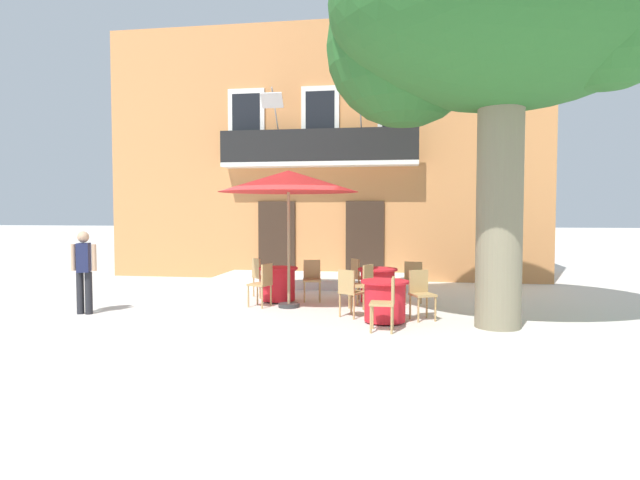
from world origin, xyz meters
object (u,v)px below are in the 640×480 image
(cafe_chair_near_tree_1, at_px, (312,277))
(cafe_chair_middle_2, at_px, (364,283))
(cafe_chair_near_tree_0, at_px, (263,282))
(cafe_chair_middle_1, at_px, (359,275))
(pedestrian_near_entrance, at_px, (84,267))
(cafe_table_front, at_px, (385,301))
(cafe_table_near_tree, at_px, (278,284))
(cafe_chair_middle_0, at_px, (413,280))
(cafe_chair_front_1, at_px, (350,290))
(cafe_umbrella, at_px, (289,182))
(cafe_chair_front_0, at_px, (421,291))
(cafe_chair_near_tree_2, at_px, (260,275))
(plane_tree, at_px, (497,14))
(cafe_table_middle, at_px, (378,285))
(cafe_chair_front_2, at_px, (387,300))

(cafe_chair_near_tree_1, xyz_separation_m, cafe_chair_middle_2, (1.22, -0.79, 0.00))
(cafe_chair_near_tree_0, bearing_deg, cafe_chair_middle_1, 37.79)
(cafe_chair_near_tree_1, distance_m, pedestrian_near_entrance, 4.71)
(cafe_table_front, bearing_deg, cafe_table_near_tree, 141.47)
(cafe_chair_middle_0, bearing_deg, cafe_table_front, -104.17)
(cafe_chair_middle_0, relative_size, cafe_chair_middle_1, 1.00)
(cafe_chair_middle_0, height_order, cafe_chair_front_1, same)
(cafe_table_front, bearing_deg, cafe_chair_front_1, 152.25)
(cafe_chair_middle_0, distance_m, cafe_umbrella, 3.39)
(cafe_chair_middle_2, bearing_deg, cafe_chair_front_0, -40.52)
(cafe_chair_near_tree_2, xyz_separation_m, cafe_chair_front_0, (3.63, -2.06, 0.00))
(cafe_chair_near_tree_0, distance_m, cafe_chair_front_0, 3.34)
(cafe_chair_near_tree_2, height_order, pedestrian_near_entrance, pedestrian_near_entrance)
(cafe_chair_near_tree_0, relative_size, cafe_chair_front_1, 1.00)
(plane_tree, xyz_separation_m, cafe_chair_near_tree_0, (-4.44, 1.25, -4.80))
(cafe_table_middle, height_order, cafe_table_front, same)
(cafe_chair_front_2, bearing_deg, cafe_table_near_tree, 132.78)
(cafe_chair_near_tree_2, height_order, cafe_table_middle, cafe_chair_near_tree_2)
(pedestrian_near_entrance, bearing_deg, plane_tree, 0.34)
(plane_tree, distance_m, cafe_table_near_tree, 6.83)
(cafe_chair_near_tree_0, bearing_deg, cafe_chair_front_2, -36.38)
(cafe_chair_near_tree_0, relative_size, cafe_chair_middle_2, 1.00)
(cafe_chair_middle_2, height_order, cafe_chair_front_0, same)
(cafe_umbrella, bearing_deg, cafe_chair_near_tree_1, 69.48)
(cafe_chair_front_0, bearing_deg, cafe_chair_near_tree_1, 143.21)
(cafe_chair_near_tree_0, distance_m, cafe_chair_near_tree_2, 1.31)
(cafe_chair_near_tree_0, xyz_separation_m, cafe_chair_front_1, (1.92, -0.85, 0.00))
(plane_tree, height_order, cafe_umbrella, plane_tree)
(cafe_chair_middle_0, xyz_separation_m, pedestrian_near_entrance, (-6.34, -2.15, 0.38))
(cafe_table_front, height_order, cafe_chair_front_0, cafe_chair_front_0)
(cafe_table_front, distance_m, cafe_chair_front_2, 0.77)
(cafe_table_middle, bearing_deg, cafe_chair_front_1, -104.09)
(cafe_chair_front_0, bearing_deg, cafe_chair_near_tree_2, 150.38)
(cafe_chair_near_tree_2, height_order, cafe_chair_front_1, same)
(cafe_chair_front_1, distance_m, pedestrian_near_entrance, 5.19)
(cafe_chair_near_tree_1, distance_m, cafe_chair_front_2, 3.39)
(cafe_table_front, bearing_deg, cafe_chair_front_0, 30.63)
(cafe_chair_near_tree_1, bearing_deg, cafe_chair_middle_2, -32.95)
(cafe_table_middle, height_order, cafe_chair_front_1, cafe_chair_front_1)
(cafe_table_middle, distance_m, cafe_table_front, 2.08)
(cafe_chair_near_tree_2, xyz_separation_m, cafe_umbrella, (0.94, -1.20, 2.08))
(cafe_chair_middle_1, bearing_deg, cafe_umbrella, -133.53)
(cafe_table_near_tree, relative_size, cafe_umbrella, 0.30)
(cafe_table_front, bearing_deg, pedestrian_near_entrance, -179.03)
(cafe_table_front, xyz_separation_m, cafe_chair_front_2, (0.06, -0.75, 0.14))
(plane_tree, distance_m, cafe_chair_near_tree_1, 6.36)
(cafe_chair_middle_1, xyz_separation_m, cafe_table_front, (0.69, -2.67, -0.14))
(cafe_chair_middle_2, height_order, cafe_chair_front_2, same)
(cafe_chair_near_tree_0, bearing_deg, plane_tree, -15.72)
(plane_tree, bearing_deg, cafe_chair_near_tree_0, 164.28)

